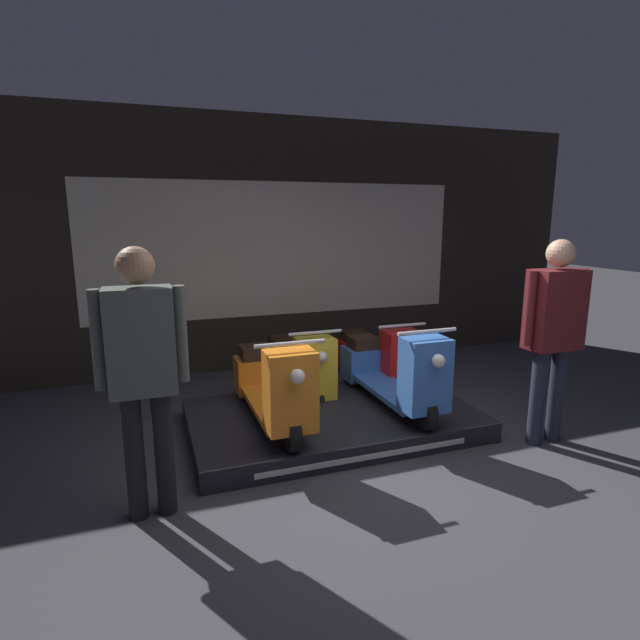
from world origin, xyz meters
TOP-DOWN VIEW (x-y plane):
  - ground_plane at (0.00, 0.00)m, footprint 30.00×30.00m
  - shop_wall_back at (0.00, 3.36)m, footprint 8.80×0.09m
  - display_platform at (-0.09, 1.15)m, footprint 2.62×1.55m
  - scooter_display_left at (-0.68, 1.10)m, footprint 0.54×1.68m
  - scooter_display_right at (0.50, 1.10)m, footprint 0.54×1.68m
  - scooter_backrow_0 at (-0.13, 2.11)m, footprint 0.54×1.68m
  - scooter_backrow_1 at (0.83, 2.11)m, footprint 0.54×1.68m
  - person_left_browsing at (-1.72, 0.27)m, footprint 0.57×0.23m
  - person_right_browsing at (1.59, 0.27)m, footprint 0.62×0.26m

SIDE VIEW (x-z plane):
  - ground_plane at x=0.00m, z-range 0.00..0.00m
  - display_platform at x=-0.09m, z-range 0.00..0.18m
  - scooter_backrow_0 at x=-0.13m, z-range -0.10..0.77m
  - scooter_backrow_1 at x=0.83m, z-range -0.10..0.77m
  - scooter_display_left at x=-0.68m, z-range 0.08..0.95m
  - scooter_display_right at x=0.50m, z-range 0.08..0.95m
  - person_left_browsing at x=-1.72m, z-range 0.16..1.96m
  - person_right_browsing at x=1.59m, z-range 0.18..1.97m
  - shop_wall_back at x=0.00m, z-range 0.00..3.20m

